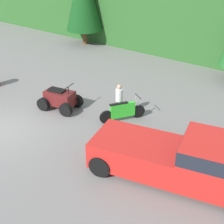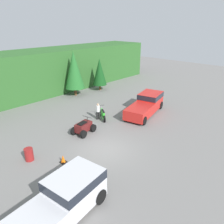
{
  "view_description": "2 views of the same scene",
  "coord_description": "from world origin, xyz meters",
  "px_view_note": "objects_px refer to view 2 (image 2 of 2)",
  "views": [
    {
      "loc": [
        10.93,
        -6.35,
        7.33
      ],
      "look_at": [
        3.97,
        2.95,
        0.95
      ],
      "focal_mm": 50.0,
      "sensor_mm": 36.0,
      "label": 1
    },
    {
      "loc": [
        -9.62,
        -9.72,
        8.65
      ],
      "look_at": [
        3.97,
        2.95,
        0.95
      ],
      "focal_mm": 35.0,
      "sensor_mm": 36.0,
      "label": 2
    }
  ],
  "objects_px": {
    "rider_person": "(98,111)",
    "traffic_cone": "(63,159)",
    "pickup_truck_red": "(147,104)",
    "dirt_bike": "(103,114)",
    "quad_atv": "(84,128)",
    "pickup_truck_second": "(58,203)",
    "steel_barrel": "(29,154)"
  },
  "relations": [
    {
      "from": "pickup_truck_second",
      "to": "rider_person",
      "type": "bearing_deg",
      "value": 30.0
    },
    {
      "from": "pickup_truck_second",
      "to": "rider_person",
      "type": "height_order",
      "value": "pickup_truck_second"
    },
    {
      "from": "pickup_truck_red",
      "to": "dirt_bike",
      "type": "height_order",
      "value": "pickup_truck_red"
    },
    {
      "from": "traffic_cone",
      "to": "steel_barrel",
      "type": "relative_size",
      "value": 0.62
    },
    {
      "from": "pickup_truck_second",
      "to": "rider_person",
      "type": "xyz_separation_m",
      "value": [
        9.12,
        6.94,
        -0.09
      ]
    },
    {
      "from": "quad_atv",
      "to": "rider_person",
      "type": "relative_size",
      "value": 1.33
    },
    {
      "from": "dirt_bike",
      "to": "quad_atv",
      "type": "bearing_deg",
      "value": 138.97
    },
    {
      "from": "rider_person",
      "to": "traffic_cone",
      "type": "height_order",
      "value": "rider_person"
    },
    {
      "from": "pickup_truck_second",
      "to": "steel_barrel",
      "type": "bearing_deg",
      "value": 68.91
    },
    {
      "from": "rider_person",
      "to": "traffic_cone",
      "type": "bearing_deg",
      "value": 151.3
    },
    {
      "from": "pickup_truck_red",
      "to": "pickup_truck_second",
      "type": "bearing_deg",
      "value": -174.34
    },
    {
      "from": "pickup_truck_red",
      "to": "pickup_truck_second",
      "type": "distance_m",
      "value": 14.41
    },
    {
      "from": "traffic_cone",
      "to": "rider_person",
      "type": "bearing_deg",
      "value": 27.46
    },
    {
      "from": "dirt_bike",
      "to": "rider_person",
      "type": "distance_m",
      "value": 0.61
    },
    {
      "from": "pickup_truck_second",
      "to": "pickup_truck_red",
      "type": "bearing_deg",
      "value": 11.23
    },
    {
      "from": "pickup_truck_red",
      "to": "quad_atv",
      "type": "bearing_deg",
      "value": 157.59
    },
    {
      "from": "pickup_truck_red",
      "to": "steel_barrel",
      "type": "xyz_separation_m",
      "value": [
        -12.31,
        0.94,
        -0.53
      ]
    },
    {
      "from": "pickup_truck_second",
      "to": "steel_barrel",
      "type": "distance_m",
      "value": 5.69
    },
    {
      "from": "quad_atv",
      "to": "rider_person",
      "type": "distance_m",
      "value": 3.01
    },
    {
      "from": "quad_atv",
      "to": "steel_barrel",
      "type": "bearing_deg",
      "value": 172.68
    },
    {
      "from": "pickup_truck_second",
      "to": "dirt_bike",
      "type": "height_order",
      "value": "pickup_truck_second"
    },
    {
      "from": "dirt_bike",
      "to": "steel_barrel",
      "type": "xyz_separation_m",
      "value": [
        -8.15,
        -1.19,
        -0.03
      ]
    },
    {
      "from": "pickup_truck_red",
      "to": "steel_barrel",
      "type": "distance_m",
      "value": 12.35
    },
    {
      "from": "pickup_truck_second",
      "to": "quad_atv",
      "type": "relative_size",
      "value": 2.83
    },
    {
      "from": "traffic_cone",
      "to": "quad_atv",
      "type": "bearing_deg",
      "value": 31.01
    },
    {
      "from": "dirt_bike",
      "to": "quad_atv",
      "type": "relative_size",
      "value": 0.9
    },
    {
      "from": "pickup_truck_red",
      "to": "dirt_bike",
      "type": "distance_m",
      "value": 4.7
    },
    {
      "from": "pickup_truck_second",
      "to": "traffic_cone",
      "type": "distance_m",
      "value": 4.6
    },
    {
      "from": "dirt_bike",
      "to": "traffic_cone",
      "type": "distance_m",
      "value": 7.43
    },
    {
      "from": "rider_person",
      "to": "quad_atv",
      "type": "bearing_deg",
      "value": 146.28
    },
    {
      "from": "dirt_bike",
      "to": "pickup_truck_second",
      "type": "bearing_deg",
      "value": 158.2
    },
    {
      "from": "rider_person",
      "to": "steel_barrel",
      "type": "xyz_separation_m",
      "value": [
        -7.77,
        -1.44,
        -0.44
      ]
    }
  ]
}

